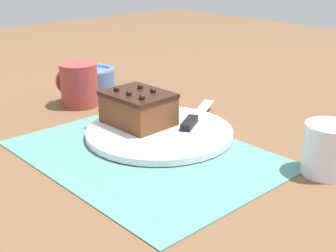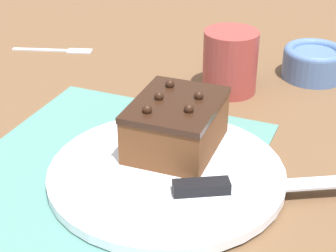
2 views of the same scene
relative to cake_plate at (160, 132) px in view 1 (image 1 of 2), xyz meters
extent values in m
plane|color=brown|center=(-0.04, 0.07, -0.01)|extent=(3.00, 3.00, 0.00)
cube|color=slate|center=(-0.04, 0.07, -0.01)|extent=(0.46, 0.34, 0.00)
cylinder|color=white|center=(0.00, 0.00, 0.00)|extent=(0.28, 0.28, 0.01)
cube|color=brown|center=(0.05, 0.01, 0.03)|extent=(0.13, 0.10, 0.06)
cube|color=black|center=(0.05, 0.01, 0.07)|extent=(0.13, 0.11, 0.01)
sphere|color=black|center=(0.01, 0.03, 0.07)|extent=(0.01, 0.01, 0.01)
sphere|color=black|center=(0.03, -0.01, 0.07)|extent=(0.01, 0.01, 0.01)
sphere|color=black|center=(0.05, 0.03, 0.07)|extent=(0.01, 0.01, 0.01)
sphere|color=black|center=(0.07, -0.01, 0.07)|extent=(0.01, 0.01, 0.01)
sphere|color=black|center=(0.09, 0.03, 0.07)|extent=(0.01, 0.01, 0.01)
cube|color=black|center=(-0.03, -0.05, 0.01)|extent=(0.05, 0.07, 0.01)
cube|color=#B7BABF|center=(0.02, -0.14, 0.01)|extent=(0.09, 0.13, 0.00)
cylinder|color=white|center=(-0.30, -0.09, 0.03)|extent=(0.08, 0.08, 0.09)
cylinder|color=#4C6B9E|center=(0.37, -0.11, 0.01)|extent=(0.10, 0.10, 0.04)
torus|color=#4C6B9E|center=(0.37, -0.11, 0.03)|extent=(0.10, 0.10, 0.02)
cylinder|color=#993833|center=(0.27, 0.01, 0.04)|extent=(0.08, 0.08, 0.10)
torus|color=#993833|center=(0.32, 0.01, 0.04)|extent=(0.01, 0.07, 0.07)
camera|label=1|loc=(-0.63, 0.56, 0.33)|focal=50.00mm
camera|label=2|loc=(-0.52, -0.22, 0.38)|focal=60.00mm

